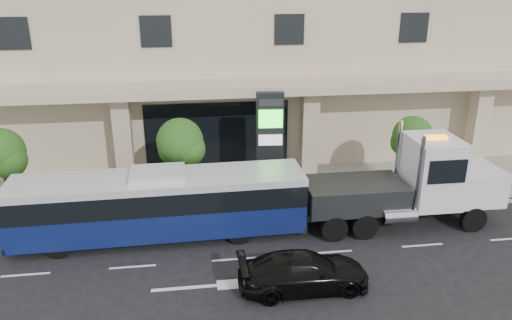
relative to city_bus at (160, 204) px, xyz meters
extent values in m
plane|color=black|center=(2.94, -0.80, -1.59)|extent=(120.00, 120.00, 0.00)
cube|color=gray|center=(2.94, 4.20, -1.52)|extent=(120.00, 6.00, 0.15)
cube|color=gray|center=(2.94, 1.20, -1.52)|extent=(120.00, 0.30, 0.15)
cube|color=tan|center=(2.94, 6.00, 3.61)|extent=(60.00, 2.80, 0.50)
cube|color=black|center=(2.94, 7.17, 0.56)|extent=(8.00, 0.12, 4.00)
cube|color=tan|center=(-2.06, 6.00, 1.01)|extent=(0.90, 0.90, 4.90)
cube|color=tan|center=(7.94, 6.00, 1.01)|extent=(0.90, 0.90, 4.90)
cube|color=tan|center=(17.94, 6.00, 1.01)|extent=(0.90, 0.90, 4.90)
cylinder|color=#422B19|center=(-7.06, 2.80, -0.04)|extent=(0.14, 0.14, 2.80)
sphere|color=#1B5217|center=(-7.06, 2.80, 1.68)|extent=(2.20, 2.20, 2.20)
sphere|color=#1B5217|center=(-6.71, 2.60, 1.36)|extent=(1.65, 1.65, 1.65)
cylinder|color=#422B19|center=(0.94, 2.80, 0.03)|extent=(0.14, 0.14, 2.94)
sphere|color=#1B5217|center=(0.94, 2.80, 1.83)|extent=(2.20, 2.20, 2.20)
sphere|color=#1B5217|center=(1.29, 2.60, 1.50)|extent=(1.65, 1.65, 1.65)
sphere|color=#1B5217|center=(0.64, 3.00, 1.41)|extent=(1.54, 1.54, 1.54)
cylinder|color=#422B19|center=(12.44, 2.80, -0.08)|extent=(0.14, 0.14, 2.73)
sphere|color=#1B5217|center=(12.44, 2.80, 1.60)|extent=(2.00, 2.00, 2.00)
sphere|color=#1B5217|center=(12.79, 2.60, 1.29)|extent=(1.50, 1.50, 1.50)
sphere|color=#1B5217|center=(12.14, 3.00, 1.21)|extent=(1.40, 1.40, 1.40)
cylinder|color=black|center=(-4.08, -1.15, -1.08)|extent=(1.03, 0.33, 1.03)
cylinder|color=black|center=(-4.11, 1.00, -1.08)|extent=(1.03, 0.33, 1.03)
cylinder|color=black|center=(3.31, -1.02, -1.08)|extent=(1.03, 0.33, 1.03)
cylinder|color=black|center=(3.27, 1.14, -1.08)|extent=(1.03, 0.33, 1.03)
cube|color=#0E1A4F|center=(0.01, 0.00, -0.62)|extent=(12.35, 2.79, 1.23)
cube|color=black|center=(0.01, 0.00, 0.46)|extent=(12.35, 2.83, 0.92)
cube|color=silver|center=(0.01, 0.00, 1.08)|extent=(12.35, 2.79, 0.31)
cube|color=silver|center=(0.01, 0.00, 1.38)|extent=(2.29, 1.68, 0.31)
cube|color=#2D3033|center=(-6.10, -0.11, -1.13)|extent=(0.19, 2.57, 0.31)
cube|color=#2D3033|center=(6.11, 0.11, -1.13)|extent=(0.19, 2.57, 0.31)
cube|color=#2D3033|center=(10.73, -0.27, -0.76)|extent=(8.85, 1.07, 0.42)
cube|color=silver|center=(14.11, -0.28, 0.23)|extent=(2.09, 2.40, 1.56)
cube|color=silver|center=(15.15, -0.28, 0.23)|extent=(0.09, 2.08, 1.25)
cube|color=silver|center=(12.03, -0.27, 0.96)|extent=(2.09, 2.61, 3.02)
cube|color=black|center=(13.02, -0.27, 1.43)|extent=(0.11, 2.29, 1.25)
cylinder|color=silver|center=(10.88, -1.41, 1.22)|extent=(0.19, 0.19, 3.54)
cylinder|color=silver|center=(10.89, 0.88, 1.22)|extent=(0.19, 0.19, 3.54)
cube|color=#2D3033|center=(8.49, -0.26, 0.02)|extent=(4.38, 2.51, 1.15)
cube|color=#2D3033|center=(5.99, -0.25, -0.60)|extent=(1.67, 0.30, 0.23)
cube|color=#2D3033|center=(5.36, -0.25, -1.02)|extent=(0.27, 1.87, 0.19)
cube|color=orange|center=(12.03, -0.27, 2.52)|extent=(0.94, 0.37, 0.15)
cylinder|color=black|center=(13.69, -1.37, -1.02)|extent=(1.15, 0.34, 1.15)
cylinder|color=black|center=(13.70, 0.82, -1.02)|extent=(1.15, 0.34, 1.15)
cylinder|color=black|center=(8.69, -1.35, -1.02)|extent=(1.15, 0.34, 1.15)
cylinder|color=black|center=(8.70, 0.83, -1.02)|extent=(1.15, 0.34, 1.15)
cylinder|color=black|center=(7.34, -1.35, -1.02)|extent=(1.15, 0.34, 1.15)
cylinder|color=black|center=(7.35, 0.84, -1.02)|extent=(1.15, 0.34, 1.15)
imported|color=black|center=(5.26, -4.59, -0.90)|extent=(4.78, 2.00, 1.38)
cube|color=black|center=(5.30, 3.42, 1.23)|extent=(1.36, 0.54, 5.33)
cube|color=#24D223|center=(5.30, 3.17, 2.65)|extent=(1.16, 0.15, 0.89)
cube|color=silver|center=(5.30, 3.17, 1.58)|extent=(1.16, 0.15, 0.53)
cube|color=#262628|center=(5.30, 3.17, 3.45)|extent=(1.16, 0.15, 0.36)
camera|label=1|loc=(1.42, -19.64, 9.18)|focal=35.00mm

